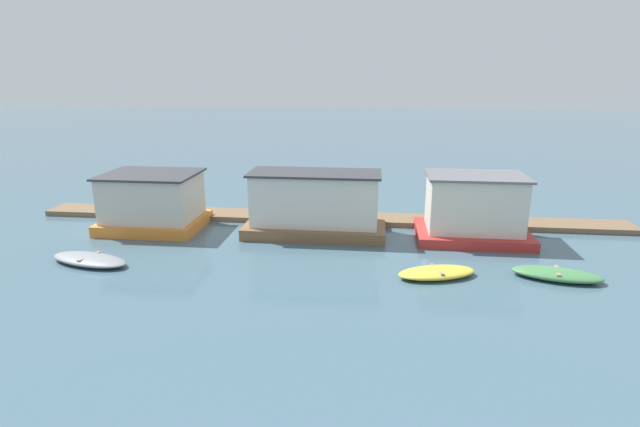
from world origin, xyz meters
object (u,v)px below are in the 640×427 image
Objects in this scene: dinghy_grey at (90,259)px; dinghy_yellow at (437,273)px; houseboat_red at (474,209)px; houseboat_brown at (315,205)px; dinghy_green at (557,274)px; mooring_post_centre at (293,215)px; mooring_post_near_left at (497,221)px; houseboat_orange at (153,202)px.

dinghy_yellow is (15.36, 0.21, 0.00)m from dinghy_grey.
houseboat_red is at bearing 17.56° from dinghy_grey.
dinghy_green is (10.75, -4.87, -1.36)m from houseboat_brown.
houseboat_red is 6.04m from dinghy_yellow.
mooring_post_centre is at bearing 39.67° from dinghy_grey.
dinghy_yellow is at bearing 0.80° from dinghy_grey.
mooring_post_centre is at bearing 137.71° from dinghy_yellow.
mooring_post_centre is at bearing 152.97° from dinghy_green.
mooring_post_near_left is at bearing 0.00° from mooring_post_centre.
dinghy_grey is at bearing -179.20° from dinghy_yellow.
houseboat_red reaches higher than dinghy_yellow.
dinghy_grey is 3.35× the size of mooring_post_centre.
mooring_post_centre is (-11.05, 0.00, -0.04)m from mooring_post_near_left.
dinghy_green is at bearing -24.39° from houseboat_brown.
dinghy_green is (4.95, 0.36, 0.02)m from dinghy_yellow.
mooring_post_near_left is at bearing 100.07° from dinghy_green.
dinghy_yellow is 2.92× the size of mooring_post_centre.
dinghy_grey is at bearing -96.36° from houseboat_orange.
houseboat_red is 1.36× the size of dinghy_grey.
houseboat_brown is 7.93m from dinghy_yellow.
houseboat_red is at bearing 0.42° from houseboat_orange.
dinghy_yellow is 7.61m from mooring_post_near_left.
dinghy_green is at bearing 4.11° from dinghy_yellow.
houseboat_orange reaches higher than mooring_post_centre.
houseboat_brown is 5.59× the size of mooring_post_near_left.
houseboat_brown is 11.09m from dinghy_grey.
houseboat_brown is 5.95× the size of mooring_post_centre.
houseboat_orange is 1.26× the size of dinghy_grey.
dinghy_grey is 20.32m from dinghy_green.
houseboat_brown is at bearing -0.25° from houseboat_orange.
dinghy_grey is (-9.56, -5.44, -1.37)m from houseboat_brown.
houseboat_orange is 7.71m from mooring_post_centre.
mooring_post_centre is at bearing 180.00° from mooring_post_near_left.
houseboat_red reaches higher than mooring_post_near_left.
mooring_post_near_left is at bearing 59.59° from dinghy_yellow.
houseboat_brown reaches higher than mooring_post_centre.
mooring_post_near_left is (1.49, 1.16, -0.90)m from houseboat_red.
mooring_post_near_left is (19.21, 6.77, 0.47)m from dinghy_grey.
dinghy_yellow is 4.96m from dinghy_green.
dinghy_yellow is at bearing -175.89° from dinghy_green.
houseboat_red is at bearing -6.93° from mooring_post_centre.
houseboat_brown is at bearing 29.65° from dinghy_grey.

